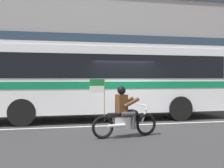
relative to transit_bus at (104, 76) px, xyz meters
name	(u,v)px	position (x,y,z in m)	size (l,w,h in m)	color
ground_plane	(125,123)	(0.61, -1.19, -1.88)	(60.00, 60.00, 0.00)	#2B2B2D
sidewalk_curb	(102,108)	(0.61, 3.91, -1.81)	(28.00, 3.80, 0.15)	#B7B2A8
lane_center_stripe	(129,125)	(0.61, -1.79, -1.88)	(26.60, 0.14, 0.01)	silver
office_building_facade	(95,20)	(0.61, 6.19, 3.73)	(28.00, 0.89, 11.20)	gray
transit_bus	(104,76)	(0.00, 0.00, 0.00)	(11.02, 2.71, 3.22)	silver
motorcycle_with_rider	(124,115)	(-0.18, -3.99, -1.22)	(2.18, 0.70, 1.78)	black
fire_hydrant	(69,103)	(-1.31, 2.82, -1.36)	(0.22, 0.30, 0.75)	#4C8C3F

